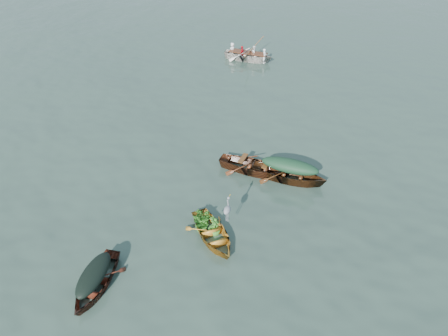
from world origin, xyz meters
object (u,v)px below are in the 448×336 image
at_px(rowed_boat, 248,61).
at_px(heron, 227,213).
at_px(open_wooden_boat, 254,172).
at_px(yellow_dinghy, 213,239).
at_px(green_tarp_boat, 288,180).
at_px(dark_covered_boat, 97,287).

height_order(rowed_boat, heron, heron).
relative_size(open_wooden_boat, heron, 4.43).
relative_size(yellow_dinghy, green_tarp_boat, 0.75).
bearing_deg(rowed_boat, dark_covered_boat, -175.56).
distance_m(dark_covered_boat, green_tarp_boat, 8.20).
bearing_deg(dark_covered_boat, rowed_boat, 86.68).
relative_size(open_wooden_boat, rowed_boat, 0.95).
bearing_deg(heron, green_tarp_boat, 25.01).
bearing_deg(dark_covered_boat, yellow_dinghy, 43.64).
xyz_separation_m(dark_covered_boat, rowed_boat, (-0.15, 18.47, 0.00)).
bearing_deg(open_wooden_boat, green_tarp_boat, -88.78).
xyz_separation_m(green_tarp_boat, open_wooden_boat, (-1.42, 0.11, 0.00)).
bearing_deg(open_wooden_boat, yellow_dinghy, 179.89).
xyz_separation_m(dark_covered_boat, green_tarp_boat, (4.50, 6.86, 0.00)).
xyz_separation_m(yellow_dinghy, dark_covered_boat, (-2.66, -2.90, 0.00)).
bearing_deg(rowed_boat, heron, -164.16).
distance_m(green_tarp_boat, open_wooden_boat, 1.42).
xyz_separation_m(yellow_dinghy, heron, (0.37, 0.41, 0.87)).
height_order(dark_covered_boat, open_wooden_boat, open_wooden_boat).
xyz_separation_m(dark_covered_boat, heron, (3.04, 3.31, 0.87)).
distance_m(yellow_dinghy, heron, 1.03).
height_order(yellow_dinghy, green_tarp_boat, green_tarp_boat).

